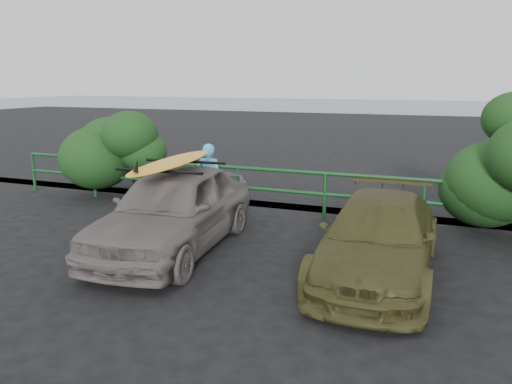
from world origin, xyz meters
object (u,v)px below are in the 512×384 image
at_px(surfboard, 172,162).
at_px(sedan, 174,209).
at_px(guardrail, 280,192).
at_px(man, 209,180).
at_px(olive_vehicle, 379,238).

bearing_deg(surfboard, sedan, 0.00).
relative_size(guardrail, man, 8.72).
height_order(guardrail, man, man).
relative_size(sedan, surfboard, 1.49).
height_order(olive_vehicle, man, man).
distance_m(sedan, surfboard, 0.83).
relative_size(olive_vehicle, surfboard, 1.41).
bearing_deg(sedan, surfboard, 0.00).
height_order(guardrail, olive_vehicle, olive_vehicle).
bearing_deg(surfboard, guardrail, 65.84).
distance_m(sedan, man, 2.26).
bearing_deg(guardrail, olive_vehicle, -48.03).
bearing_deg(olive_vehicle, sedan, -179.40).
bearing_deg(man, guardrail, -163.63).
xyz_separation_m(sedan, surfboard, (0.00, 0.00, 0.83)).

